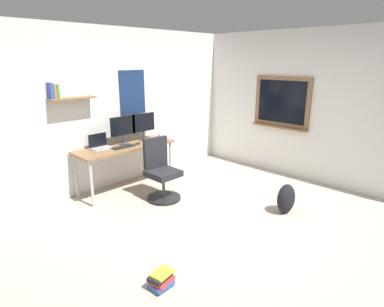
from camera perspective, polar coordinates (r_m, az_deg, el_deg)
ground_plane at (r=4.30m, az=6.64°, el=-13.00°), size 5.20×5.20×0.00m
wall_back at (r=5.64m, az=-13.10°, el=7.77°), size 5.00×0.30×2.60m
wall_right at (r=5.96m, az=21.65°, el=7.48°), size 0.22×5.00×2.60m
desk at (r=5.39m, az=-11.64°, el=0.63°), size 1.65×0.59×0.74m
office_chair at (r=5.01m, az=-5.49°, el=-3.50°), size 0.52×0.52×0.95m
laptop at (r=5.29m, az=-15.92°, el=1.46°), size 0.31×0.21×0.23m
monitor_primary at (r=5.41m, az=-12.05°, el=4.39°), size 0.46×0.17×0.46m
monitor_secondary at (r=5.64m, az=-8.57°, el=5.06°), size 0.46×0.17×0.46m
keyboard at (r=5.27m, az=-11.98°, el=1.16°), size 0.37×0.13×0.02m
computer_mouse at (r=5.42m, az=-9.53°, el=1.80°), size 0.10×0.06×0.03m
coffee_mug at (r=5.76m, az=-5.61°, el=3.12°), size 0.08×0.08×0.09m
backpack at (r=4.77m, az=16.23°, el=-7.65°), size 0.32×0.22×0.43m
book_stack_on_floor at (r=3.31m, az=-5.43°, el=-21.33°), size 0.26×0.20×0.17m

